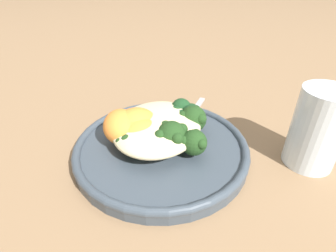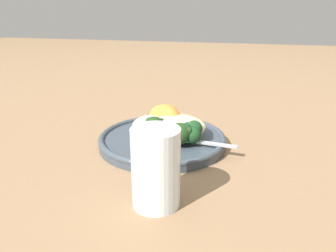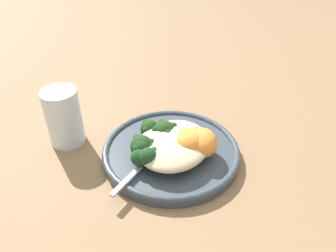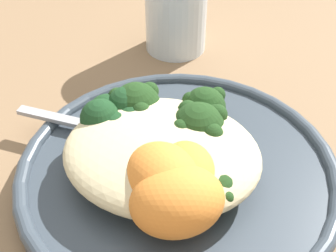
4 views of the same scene
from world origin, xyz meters
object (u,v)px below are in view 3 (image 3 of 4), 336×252
(sweet_potato_chunk_1, at_px, (187,141))
(water_glass, at_px, (64,117))
(plate, at_px, (171,151))
(spoon, at_px, (144,162))
(broccoli_stalk_0, at_px, (190,140))
(broccoli_stalk_1, at_px, (166,135))
(broccoli_stalk_3, at_px, (146,148))
(kale_tuft, at_px, (147,154))
(sweet_potato_chunk_2, at_px, (202,143))
(sweet_potato_chunk_0, at_px, (192,144))
(quinoa_mound, at_px, (173,144))
(broccoli_stalk_2, at_px, (153,133))

(sweet_potato_chunk_1, relative_size, water_glass, 0.54)
(plate, bearing_deg, water_glass, 102.95)
(plate, height_order, spoon, spoon)
(broccoli_stalk_0, xyz_separation_m, broccoli_stalk_1, (-0.02, 0.04, 0.01))
(broccoli_stalk_3, height_order, kale_tuft, broccoli_stalk_3)
(broccoli_stalk_3, relative_size, sweet_potato_chunk_2, 1.34)
(sweet_potato_chunk_0, relative_size, spoon, 0.52)
(quinoa_mound, relative_size, broccoli_stalk_1, 1.63)
(plate, relative_size, broccoli_stalk_2, 2.34)
(broccoli_stalk_2, bearing_deg, sweet_potato_chunk_1, -143.79)
(broccoli_stalk_0, relative_size, spoon, 0.84)
(sweet_potato_chunk_0, bearing_deg, water_glass, 100.55)
(plate, bearing_deg, broccoli_stalk_2, 81.57)
(quinoa_mound, distance_m, spoon, 0.06)
(sweet_potato_chunk_1, relative_size, sweet_potato_chunk_2, 0.97)
(quinoa_mound, height_order, broccoli_stalk_3, broccoli_stalk_3)
(broccoli_stalk_1, xyz_separation_m, kale_tuft, (-0.06, 0.01, -0.00))
(broccoli_stalk_1, distance_m, broccoli_stalk_2, 0.03)
(broccoli_stalk_0, xyz_separation_m, broccoli_stalk_3, (-0.06, 0.06, 0.01))
(plate, distance_m, broccoli_stalk_3, 0.06)
(plate, xyz_separation_m, broccoli_stalk_2, (0.01, 0.04, 0.03))
(quinoa_mound, relative_size, water_glass, 1.31)
(broccoli_stalk_2, xyz_separation_m, sweet_potato_chunk_1, (0.00, -0.07, 0.00))
(broccoli_stalk_0, relative_size, sweet_potato_chunk_1, 1.70)
(sweet_potato_chunk_1, height_order, kale_tuft, same)
(kale_tuft, bearing_deg, water_glass, 87.52)
(quinoa_mound, distance_m, broccoli_stalk_3, 0.05)
(broccoli_stalk_3, distance_m, sweet_potato_chunk_2, 0.10)
(sweet_potato_chunk_0, distance_m, water_glass, 0.25)
(sweet_potato_chunk_1, bearing_deg, water_glass, 103.16)
(broccoli_stalk_3, xyz_separation_m, sweet_potato_chunk_1, (0.05, -0.06, 0.00))
(plate, xyz_separation_m, quinoa_mound, (-0.01, -0.01, 0.03))
(water_glass, bearing_deg, sweet_potato_chunk_1, -76.84)
(broccoli_stalk_2, bearing_deg, broccoli_stalk_1, -148.14)
(broccoli_stalk_1, relative_size, broccoli_stalk_3, 1.07)
(plate, height_order, broccoli_stalk_3, broccoli_stalk_3)
(sweet_potato_chunk_0, bearing_deg, broccoli_stalk_2, 85.09)
(broccoli_stalk_2, distance_m, water_glass, 0.17)
(broccoli_stalk_1, distance_m, spoon, 0.07)
(broccoli_stalk_0, distance_m, broccoli_stalk_3, 0.08)
(broccoli_stalk_2, bearing_deg, plate, -153.86)
(plate, relative_size, sweet_potato_chunk_2, 4.00)
(quinoa_mound, distance_m, kale_tuft, 0.05)
(kale_tuft, bearing_deg, sweet_potato_chunk_1, -37.66)
(broccoli_stalk_0, bearing_deg, broccoli_stalk_1, 129.93)
(sweet_potato_chunk_2, bearing_deg, broccoli_stalk_0, 65.97)
(sweet_potato_chunk_2, height_order, kale_tuft, sweet_potato_chunk_2)
(plate, xyz_separation_m, sweet_potato_chunk_0, (-0.00, -0.04, 0.03))
(water_glass, bearing_deg, plate, -77.05)
(plate, height_order, sweet_potato_chunk_1, sweet_potato_chunk_1)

